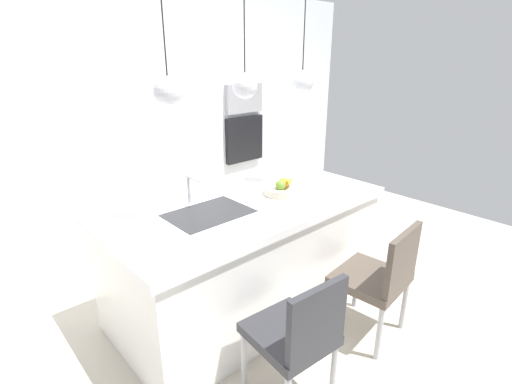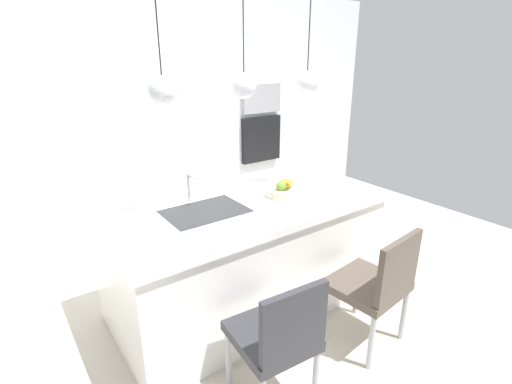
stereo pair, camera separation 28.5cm
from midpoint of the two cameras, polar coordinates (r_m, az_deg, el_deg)
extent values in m
plane|color=beige|center=(3.25, -3.99, -16.37)|extent=(6.60, 6.60, 0.00)
cube|color=white|center=(4.10, -19.11, 10.21)|extent=(6.00, 0.10, 2.60)
cube|color=white|center=(3.02, -4.18, -9.96)|extent=(2.04, 1.00, 0.84)
cube|color=white|center=(2.82, -4.41, -2.05)|extent=(2.10, 1.06, 0.06)
cube|color=#2D2D30|center=(2.63, -10.24, -3.35)|extent=(0.56, 0.40, 0.02)
cylinder|color=silver|center=(2.79, -13.02, 0.29)|extent=(0.02, 0.02, 0.22)
cylinder|color=silver|center=(2.69, -12.34, 1.87)|extent=(0.02, 0.16, 0.02)
cylinder|color=beige|center=(2.94, 1.25, 0.23)|extent=(0.30, 0.30, 0.06)
sphere|color=olive|center=(2.87, 0.93, 0.98)|extent=(0.08, 0.08, 0.08)
sphere|color=orange|center=(2.91, 1.39, 1.29)|extent=(0.09, 0.09, 0.09)
ellipsoid|color=yellow|center=(2.91, 2.28, 1.63)|extent=(0.17, 0.16, 0.09)
cube|color=#9E9EA3|center=(4.70, -3.70, 13.94)|extent=(0.54, 0.08, 0.34)
cube|color=black|center=(4.78, -3.57, 7.96)|extent=(0.56, 0.08, 0.56)
cube|color=#333338|center=(2.28, 1.20, -20.74)|extent=(0.45, 0.49, 0.06)
cube|color=#333338|center=(2.01, 5.07, -18.91)|extent=(0.39, 0.07, 0.39)
cylinder|color=#B2B2B7|center=(2.63, 1.58, -20.86)|extent=(0.04, 0.04, 0.41)
cylinder|color=#B2B2B7|center=(2.48, -5.42, -24.00)|extent=(0.04, 0.04, 0.41)
cylinder|color=#B2B2B7|center=(2.42, 7.99, -25.55)|extent=(0.04, 0.04, 0.41)
cube|color=brown|center=(2.80, 14.03, -12.64)|extent=(0.52, 0.49, 0.06)
cube|color=brown|center=(2.61, 18.41, -9.75)|extent=(0.45, 0.09, 0.40)
cylinder|color=#B2B2B7|center=(3.16, 12.37, -13.50)|extent=(0.04, 0.04, 0.41)
cylinder|color=#B2B2B7|center=(2.86, 7.99, -17.10)|extent=(0.04, 0.04, 0.41)
cylinder|color=#B2B2B7|center=(3.03, 18.93, -15.84)|extent=(0.04, 0.04, 0.41)
cylinder|color=#B2B2B7|center=(2.72, 15.14, -20.02)|extent=(0.04, 0.04, 0.41)
sphere|color=silver|center=(2.32, -16.70, 14.37)|extent=(0.17, 0.17, 0.17)
cylinder|color=black|center=(2.32, -17.73, 23.88)|extent=(0.01, 0.01, 0.60)
sphere|color=silver|center=(2.62, -4.92, 15.68)|extent=(0.17, 0.17, 0.17)
cylinder|color=black|center=(2.62, -5.20, 24.13)|extent=(0.01, 0.01, 0.60)
sphere|color=silver|center=(3.00, 4.22, 16.25)|extent=(0.17, 0.17, 0.17)
cylinder|color=black|center=(3.00, 4.42, 23.62)|extent=(0.01, 0.01, 0.60)
camera|label=1|loc=(0.14, -92.86, -1.05)|focal=26.46mm
camera|label=2|loc=(0.14, 87.14, 1.05)|focal=26.46mm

